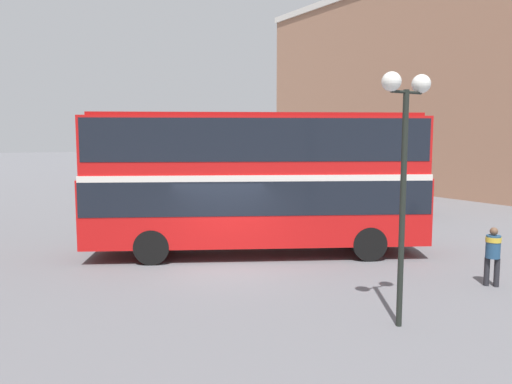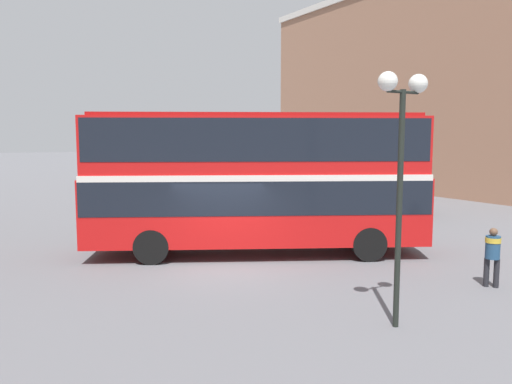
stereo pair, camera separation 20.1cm
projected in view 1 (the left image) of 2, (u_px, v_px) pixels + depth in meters
name	position (u px, v px, depth m)	size (l,w,h in m)	color
ground_plane	(227.00, 269.00, 14.84)	(240.00, 240.00, 0.00)	slate
building_row_right	(433.00, 88.00, 37.73)	(9.31, 29.62, 15.09)	#9E7056
double_decker_bus	(256.00, 174.00, 16.43)	(10.95, 7.27, 4.67)	red
pedestrian_foreground	(493.00, 250.00, 13.06)	(0.54, 0.54, 1.57)	#232328
parked_car_kerb_near	(391.00, 199.00, 25.29)	(4.37, 2.65, 1.56)	black
parked_car_side_street	(223.00, 187.00, 31.53)	(4.40, 2.78, 1.51)	navy
street_lamp_twin_globe	(405.00, 132.00, 9.96)	(1.22, 0.38, 5.18)	black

